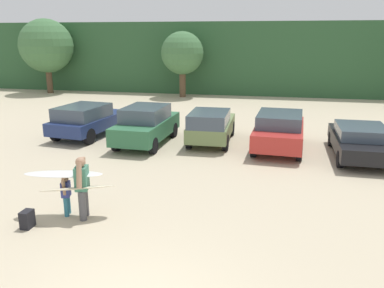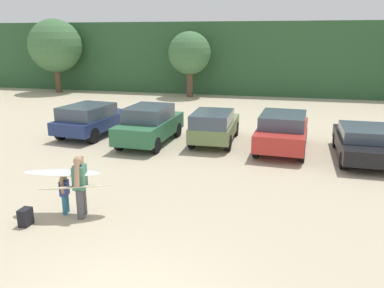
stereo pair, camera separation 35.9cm
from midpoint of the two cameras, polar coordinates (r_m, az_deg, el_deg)
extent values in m
cube|color=#2D5633|center=(37.43, 8.34, 12.53)|extent=(108.00, 12.00, 5.68)
cylinder|color=brown|center=(35.19, -20.19, 8.57)|extent=(0.48, 0.48, 1.99)
sphere|color=#427042|center=(35.01, -20.62, 13.14)|extent=(4.29, 4.29, 4.29)
cylinder|color=brown|center=(30.83, -1.71, 8.63)|extent=(0.48, 0.48, 1.97)
sphere|color=#427042|center=(30.64, -1.75, 13.01)|extent=(3.22, 3.22, 3.22)
cube|color=navy|center=(19.48, -15.08, 3.07)|extent=(2.48, 4.47, 0.57)
cube|color=#3F4C5B|center=(18.95, -16.08, 4.45)|extent=(2.09, 2.63, 0.59)
cylinder|color=black|center=(21.16, -14.87, 3.24)|extent=(0.31, 0.74, 0.71)
cylinder|color=black|center=(20.24, -10.75, 2.95)|extent=(0.31, 0.74, 0.71)
cylinder|color=black|center=(18.96, -19.57, 1.48)|extent=(0.31, 0.74, 0.71)
cylinder|color=black|center=(17.93, -15.19, 1.07)|extent=(0.31, 0.74, 0.71)
cube|color=#2D6642|center=(17.48, -7.17, 2.31)|extent=(1.97, 4.36, 0.73)
cube|color=#3F4C5B|center=(17.27, -7.35, 4.42)|extent=(1.74, 2.32, 0.61)
cylinder|color=black|center=(19.14, -7.85, 2.30)|extent=(0.25, 0.69, 0.68)
cylinder|color=black|center=(18.60, -3.24, 2.04)|extent=(0.25, 0.69, 0.68)
cylinder|color=black|center=(16.63, -11.48, 0.14)|extent=(0.25, 0.69, 0.68)
cylinder|color=black|center=(16.01, -6.27, -0.24)|extent=(0.25, 0.69, 0.68)
cube|color=#6B7F4C|center=(17.70, 2.30, 2.37)|extent=(1.77, 4.02, 0.60)
cube|color=#3F4C5B|center=(16.77, 1.88, 3.69)|extent=(1.61, 2.34, 0.57)
cylinder|color=black|center=(19.16, 0.62, 2.46)|extent=(0.23, 0.68, 0.68)
cylinder|color=black|center=(18.95, 5.21, 2.25)|extent=(0.23, 0.68, 0.68)
cylinder|color=black|center=(16.65, -1.03, 0.46)|extent=(0.23, 0.68, 0.68)
cylinder|color=black|center=(16.41, 4.24, 0.20)|extent=(0.23, 0.68, 0.68)
cube|color=#B72D28|center=(16.85, 11.87, 1.52)|extent=(2.19, 4.36, 0.68)
cube|color=#3F4C5B|center=(16.69, 11.98, 3.51)|extent=(1.92, 2.56, 0.52)
cylinder|color=black|center=(18.35, 9.42, 1.68)|extent=(0.26, 0.69, 0.68)
cylinder|color=black|center=(18.27, 14.82, 1.30)|extent=(0.26, 0.69, 0.68)
cylinder|color=black|center=(15.65, 8.29, -0.67)|extent=(0.26, 0.69, 0.68)
cylinder|color=black|center=(15.55, 14.63, -1.12)|extent=(0.26, 0.69, 0.68)
cube|color=black|center=(16.66, 22.50, 0.15)|extent=(2.00, 4.48, 0.55)
cube|color=#3F4C5B|center=(16.44, 22.74, 1.70)|extent=(1.81, 2.29, 0.43)
cylinder|color=black|center=(18.01, 18.98, 0.67)|extent=(0.23, 0.62, 0.62)
cylinder|color=black|center=(18.29, 24.37, 0.34)|extent=(0.23, 0.62, 0.62)
cylinder|color=black|center=(15.20, 20.04, -2.08)|extent=(0.23, 0.62, 0.62)
cylinder|color=#4C4C51|center=(10.71, -16.50, -8.56)|extent=(0.19, 0.19, 0.80)
cylinder|color=#4C4C51|center=(10.97, -16.14, -7.96)|extent=(0.19, 0.19, 0.80)
cube|color=#3F7F66|center=(10.58, -16.60, -4.75)|extent=(0.40, 0.47, 0.61)
sphere|color=tan|center=(10.45, -16.79, -2.52)|extent=(0.26, 0.26, 0.26)
cylinder|color=tan|center=(10.33, -16.97, -4.34)|extent=(0.21, 0.33, 0.66)
cylinder|color=tan|center=(10.74, -16.38, -3.54)|extent=(0.18, 0.23, 0.66)
cylinder|color=teal|center=(11.11, -18.61, -8.63)|extent=(0.12, 0.12, 0.53)
cylinder|color=teal|center=(11.27, -18.35, -8.25)|extent=(0.12, 0.12, 0.53)
cube|color=#333D8C|center=(11.02, -18.69, -6.21)|extent=(0.26, 0.31, 0.40)
sphere|color=tan|center=(10.92, -18.82, -4.81)|extent=(0.17, 0.17, 0.17)
cylinder|color=tan|center=(10.85, -18.95, -5.98)|extent=(0.13, 0.18, 0.44)
cylinder|color=tan|center=(11.11, -18.53, -5.43)|extent=(0.13, 0.19, 0.44)
ellipsoid|color=beige|center=(10.68, -17.15, -6.15)|extent=(1.98, 1.26, 0.24)
ellipsoid|color=white|center=(10.88, -19.02, -4.12)|extent=(2.14, 0.94, 0.08)
cube|color=black|center=(10.86, -23.62, -9.95)|extent=(0.24, 0.34, 0.45)
camera|label=1|loc=(0.18, -90.82, -0.23)|focal=36.89mm
camera|label=2|loc=(0.18, 89.18, 0.23)|focal=36.89mm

